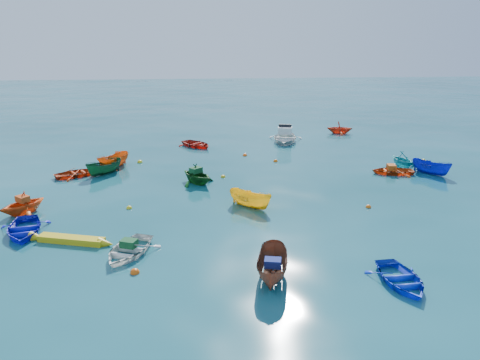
{
  "coord_description": "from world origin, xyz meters",
  "views": [
    {
      "loc": [
        -2.64,
        -22.95,
        9.17
      ],
      "look_at": [
        0.0,
        5.0,
        0.4
      ],
      "focal_mm": 35.0,
      "sensor_mm": 36.0,
      "label": 1
    }
  ],
  "objects": [
    {
      "name": "motorboat_white",
      "position": [
        5.17,
        17.3,
        0.0
      ],
      "size": [
        3.99,
        4.88,
        1.49
      ],
      "primitive_type": "imported",
      "rotation": [
        0.0,
        0.0,
        -0.24
      ],
      "color": "silver",
      "rests_on": "ground"
    },
    {
      "name": "buoy_ye_a",
      "position": [
        -6.46,
        1.61,
        0.0
      ],
      "size": [
        0.32,
        0.32,
        0.32
      ],
      "primitive_type": "sphere",
      "color": "gold",
      "rests_on": "ground"
    },
    {
      "name": "tarp_blue_a",
      "position": [
        0.14,
        -6.94,
        0.77
      ],
      "size": [
        0.73,
        0.61,
        0.31
      ],
      "primitive_type": "cube",
      "rotation": [
        0.0,
        0.0,
        -0.22
      ],
      "color": "navy",
      "rests_on": "sampan_brown_mid"
    },
    {
      "name": "sampan_yellow_mid",
      "position": [
        0.22,
        1.2,
        0.0
      ],
      "size": [
        2.74,
        2.64,
        1.07
      ],
      "primitive_type": "imported",
      "rotation": [
        0.0,
        0.0,
        0.83
      ],
      "color": "yellow",
      "rests_on": "ground"
    },
    {
      "name": "sampan_blue_far",
      "position": [
        13.3,
        6.47,
        0.0
      ],
      "size": [
        2.52,
        2.85,
        1.08
      ],
      "primitive_type": "imported",
      "rotation": [
        0.0,
        0.0,
        0.65
      ],
      "color": "#0D1AA8",
      "rests_on": "ground"
    },
    {
      "name": "buoy_ye_e",
      "position": [
        14.43,
        9.82,
        0.0
      ],
      "size": [
        0.32,
        0.32,
        0.32
      ],
      "primitive_type": "sphere",
      "color": "gold",
      "rests_on": "ground"
    },
    {
      "name": "dinghy_white_near",
      "position": [
        -5.75,
        -4.09,
        0.0
      ],
      "size": [
        3.17,
        3.65,
        0.63
      ],
      "primitive_type": "imported",
      "rotation": [
        0.0,
        0.0,
        -0.38
      ],
      "color": "silver",
      "rests_on": "ground"
    },
    {
      "name": "dinghy_green_n",
      "position": [
        -2.69,
        5.86,
        0.0
      ],
      "size": [
        3.37,
        3.42,
        1.36
      ],
      "primitive_type": "imported",
      "rotation": [
        0.0,
        0.0,
        0.69
      ],
      "color": "#114C16",
      "rests_on": "ground"
    },
    {
      "name": "buoy_ye_c",
      "position": [
        -0.95,
        7.02,
        0.0
      ],
      "size": [
        0.32,
        0.32,
        0.32
      ],
      "primitive_type": "sphere",
      "color": "gold",
      "rests_on": "ground"
    },
    {
      "name": "dinghy_orange_far",
      "position": [
        11.13,
        20.44,
        0.0
      ],
      "size": [
        2.74,
        2.48,
        1.26
      ],
      "primitive_type": "imported",
      "rotation": [
        0.0,
        0.0,
        1.37
      ],
      "color": "red",
      "rests_on": "ground"
    },
    {
      "name": "dinghy_orange_w",
      "position": [
        -12.0,
        1.41,
        0.0
      ],
      "size": [
        3.21,
        3.24,
        1.29
      ],
      "primitive_type": "imported",
      "rotation": [
        0.0,
        0.0,
        -0.73
      ],
      "color": "#EA5516",
      "rests_on": "ground"
    },
    {
      "name": "ground",
      "position": [
        0.0,
        0.0,
        0.0
      ],
      "size": [
        160.0,
        160.0,
        0.0
      ],
      "primitive_type": "plane",
      "color": "#093E45",
      "rests_on": "ground"
    },
    {
      "name": "dinghy_red_ne",
      "position": [
        10.71,
        6.78,
        0.0
      ],
      "size": [
        3.07,
        2.38,
        0.58
      ],
      "primitive_type": "imported",
      "rotation": [
        0.0,
        0.0,
        -1.71
      ],
      "color": "#D04511",
      "rests_on": "ground"
    },
    {
      "name": "buoy_or_c",
      "position": [
        -2.79,
        7.16,
        0.0
      ],
      "size": [
        0.38,
        0.38,
        0.38
      ],
      "primitive_type": "sphere",
      "color": "#E15B0C",
      "rests_on": "ground"
    },
    {
      "name": "tarp_green_b",
      "position": [
        -2.76,
        5.93,
        0.85
      ],
      "size": [
        0.9,
        0.88,
        0.35
      ],
      "primitive_type": "cube",
      "rotation": [
        0.0,
        0.0,
        0.69
      ],
      "color": "#114721",
      "rests_on": "dinghy_green_n"
    },
    {
      "name": "buoy_or_a",
      "position": [
        -5.27,
        -5.81,
        0.0
      ],
      "size": [
        0.39,
        0.39,
        0.39
      ],
      "primitive_type": "sphere",
      "color": "#E5520C",
      "rests_on": "ground"
    },
    {
      "name": "dinghy_blue_se",
      "position": [
        5.01,
        -7.63,
        0.0
      ],
      "size": [
        2.29,
        3.09,
        0.62
      ],
      "primitive_type": "imported",
      "rotation": [
        0.0,
        0.0,
        0.06
      ],
      "color": "#1031CC",
      "rests_on": "ground"
    },
    {
      "name": "buoy_or_b",
      "position": [
        6.73,
        0.53,
        0.0
      ],
      "size": [
        0.31,
        0.31,
        0.31
      ],
      "primitive_type": "sphere",
      "color": "#DF5B0C",
      "rests_on": "ground"
    },
    {
      "name": "buoy_or_e",
      "position": [
        1.11,
        12.64,
        0.0
      ],
      "size": [
        0.36,
        0.36,
        0.36
      ],
      "primitive_type": "sphere",
      "color": "#FB540D",
      "rests_on": "ground"
    },
    {
      "name": "kayak_yellow",
      "position": [
        -8.52,
        -2.62,
        0.0
      ],
      "size": [
        3.86,
        1.65,
        0.39
      ],
      "primitive_type": null,
      "rotation": [
        0.0,
        0.0,
        1.28
      ],
      "color": "gold",
      "rests_on": "ground"
    },
    {
      "name": "dinghy_blue_sw",
      "position": [
        -11.04,
        -1.37,
        0.0
      ],
      "size": [
        3.02,
        3.72,
        0.68
      ],
      "primitive_type": "imported",
      "rotation": [
        0.0,
        0.0,
        0.23
      ],
      "color": "#0E13BA",
      "rests_on": "ground"
    },
    {
      "name": "dinghy_red_nw",
      "position": [
        -10.79,
        8.23,
        0.0
      ],
      "size": [
        3.51,
        3.21,
        0.59
      ],
      "primitive_type": "imported",
      "rotation": [
        0.0,
        0.0,
        2.1
      ],
      "color": "red",
      "rests_on": "ground"
    },
    {
      "name": "tarp_orange_b",
      "position": [
        10.61,
        6.8,
        0.46
      ],
      "size": [
        0.62,
        0.76,
        0.34
      ],
      "primitive_type": "cube",
      "rotation": [
        0.0,
        0.0,
        -1.71
      ],
      "color": "#B44B12",
      "rests_on": "dinghy_red_ne"
    },
    {
      "name": "buoy_or_d",
      "position": [
        3.23,
        10.69,
        0.0
      ],
      "size": [
        0.34,
        0.34,
        0.34
      ],
      "primitive_type": "sphere",
      "color": "#E85E0C",
      "rests_on": "ground"
    },
    {
      "name": "dinghy_red_far",
      "position": [
        -2.68,
        16.11,
        0.0
      ],
      "size": [
        3.73,
        3.87,
        0.65
      ],
      "primitive_type": "imported",
      "rotation": [
        0.0,
        0.0,
        0.67
      ],
      "color": "#B31A0E",
      "rests_on": "ground"
    },
    {
      "name": "sampan_orange_n",
      "position": [
        -8.61,
        10.06,
        0.0
      ],
      "size": [
        2.55,
        3.15,
        1.16
      ],
      "primitive_type": "imported",
      "rotation": [
        0.0,
        0.0,
        -0.56
      ],
      "color": "orange",
      "rests_on": "ground"
    },
    {
      "name": "sampan_green_far",
      "position": [
        -8.99,
        8.46,
        0.0
      ],
      "size": [
        2.71,
        2.91,
        1.12
      ],
      "primitive_type": "imported",
      "rotation": [
        0.0,
        0.0,
        -0.71
      ],
      "color": "#104726",
      "rests_on": "ground"
    },
    {
      "name": "buoy_ye_d",
      "position": [
        -6.93,
        11.36,
        0.0
      ],
      "size": [
        0.39,
        0.39,
        0.39
      ],
      "primitive_type": "sphere",
      "color": "yellow",
      "rests_on": "ground"
    },
    {
      "name": "sampan_brown_mid",
      "position": [
        0.17,
        -6.79,
        0.0
      ],
      "size": [
        1.87,
        3.37,
        1.23
      ],
      "primitive_type": "imported",
      "rotation": [
        0.0,
        0.0,
        -0.22
      ],
      "color": "brown",
      "rests_on": "ground"
    },
    {
      "name": "dinghy_cyan_se",
      "position": [
        12.17,
        8.54,
        0.0
      ],
      "size": [
        2.48,
        2.7,
        1.2
      ],
      "primitive_type": "imported",
      "rotation": [
        0.0,
        0.0,
        0.25
      ],
      "color": "#1CA8B2",
      "rests_on": "ground"
    },
    {
      "name": "tarp_green_a",
      "position": [
        -5.71,
        -4.0,
        0.48
      ],
      "size": [
        0.81,
        0.72,
        0.33
      ],
      "primitive_type": "cube",
      "rotation": [
        0.0,
        0.0,
        -0.38
      ],
      "color": "#134F25",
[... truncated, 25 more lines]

